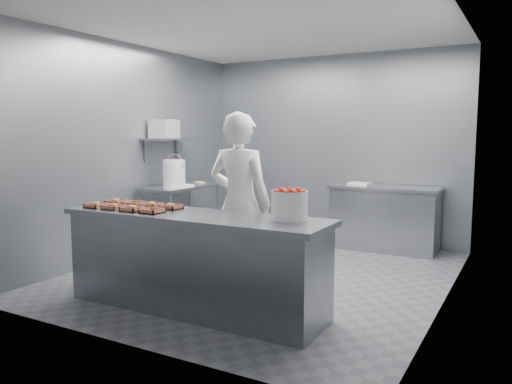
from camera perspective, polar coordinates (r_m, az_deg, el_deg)
floor at (r=5.90m, az=0.82°, el=-9.32°), size 4.50×4.50×0.00m
ceiling at (r=5.79m, az=0.87°, el=18.37°), size 4.50×4.50×0.00m
wall_back at (r=7.73m, az=8.81°, el=4.92°), size 4.00×0.04×2.80m
wall_left at (r=6.85m, az=-14.09°, el=4.59°), size 0.04×4.50×2.80m
wall_right at (r=5.05m, az=21.31°, el=3.66°), size 0.04×4.50×2.80m
service_counter at (r=4.68m, az=-7.11°, el=-7.89°), size 2.60×0.70×0.90m
prep_table at (r=7.15m, az=-8.57°, el=-1.70°), size 0.60×1.20×0.90m
back_counter at (r=7.22m, az=14.42°, el=-2.89°), size 1.50×0.60×0.90m
wall_shelf at (r=7.19m, az=-9.78°, el=5.97°), size 0.35×0.90×0.03m
tray_0 at (r=5.20m, az=-17.81°, el=-1.41°), size 0.19×0.18×0.06m
tray_1 at (r=5.03m, az=-15.94°, el=-1.62°), size 0.19×0.18×0.06m
tray_2 at (r=4.86m, az=-13.94°, el=-1.83°), size 0.19×0.18×0.06m
tray_3 at (r=4.70m, az=-11.77°, el=-2.10°), size 0.19×0.18×0.04m
tray_4 at (r=5.39m, az=-15.68°, el=-1.07°), size 0.19×0.18×0.06m
tray_5 at (r=5.22m, az=-13.78°, el=-1.28°), size 0.19×0.18×0.04m
tray_6 at (r=5.06m, az=-11.82°, el=-1.44°), size 0.19×0.18×0.06m
tray_7 at (r=4.91m, az=-9.70°, el=-1.64°), size 0.19×0.18×0.06m
worker at (r=5.05m, az=-1.88°, el=-1.37°), size 0.70×0.48×1.84m
strawberry_tub at (r=4.24m, az=3.86°, el=-1.32°), size 0.31×0.31×0.26m
glaze_bucket at (r=6.81m, az=-9.34°, el=2.14°), size 0.31×0.30×0.46m
bucket_lid at (r=6.91m, az=-8.43°, el=0.69°), size 0.45×0.45×0.03m
rag at (r=7.46m, az=-6.48°, el=1.12°), size 0.15×0.14×0.02m
appliance at (r=7.08m, az=-10.46°, el=7.10°), size 0.32×0.36×0.26m
paper_stack at (r=7.26m, az=11.75°, el=0.93°), size 0.31×0.24×0.04m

